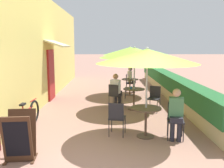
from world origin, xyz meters
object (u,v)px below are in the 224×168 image
cafe_chair_mid_left (115,94)px  patio_umbrella_far (130,51)px  coffee_cup_far (131,78)px  cafe_chair_far_left (129,82)px  cafe_chair_far_right (131,87)px  patio_umbrella_mid (135,53)px  patio_table_far (130,84)px  cafe_chair_near_left (117,116)px  coffee_cup_mid (131,88)px  bicycle_leaning (27,116)px  seated_patron_mid_left (116,89)px  menu_board (20,137)px  patio_table_mid (134,95)px  cafe_chair_near_right (176,117)px  seated_patron_near_right (176,112)px  patio_umbrella_near (147,56)px  seated_patron_far_left (131,78)px  patio_table_near (146,116)px  cafe_chair_mid_right (154,97)px

cafe_chair_mid_left → patio_umbrella_far: patio_umbrella_far is taller
coffee_cup_far → cafe_chair_far_left: bearing=94.1°
cafe_chair_far_right → coffee_cup_far: cafe_chair_far_right is taller
patio_umbrella_mid → patio_table_far: (0.06, 2.56, -1.48)m
cafe_chair_near_left → coffee_cup_mid: bearing=89.0°
cafe_chair_mid_left → bicycle_leaning: cafe_chair_mid_left is taller
patio_table_far → bicycle_leaning: size_ratio=0.46×
seated_patron_mid_left → bicycle_leaning: seated_patron_mid_left is taller
patio_umbrella_mid → menu_board: patio_umbrella_mid is taller
bicycle_leaning → patio_umbrella_mid: bearing=37.2°
bicycle_leaning → patio_table_mid: bearing=37.2°
cafe_chair_mid_left → coffee_cup_far: bearing=98.2°
patio_table_mid → patio_table_far: same height
cafe_chair_near_right → bicycle_leaning: 3.97m
patio_table_mid → cafe_chair_far_left: bearing=89.0°
coffee_cup_mid → menu_board: size_ratio=0.09×
patio_table_far → cafe_chair_far_right: size_ratio=0.88×
seated_patron_near_right → cafe_chair_mid_left: seated_patron_near_right is taller
cafe_chair_mid_left → coffee_cup_far: cafe_chair_mid_left is taller
seated_patron_near_right → patio_table_mid: (-0.73, 2.90, -0.15)m
bicycle_leaning → patio_umbrella_near: bearing=-8.0°
patio_umbrella_far → bicycle_leaning: (-3.20, -4.59, -1.66)m
patio_umbrella_near → patio_table_far: size_ratio=3.23×
patio_umbrella_mid → cafe_chair_mid_left: bearing=160.1°
coffee_cup_far → patio_umbrella_mid: bearing=-92.2°
cafe_chair_near_right → patio_table_mid: 2.89m
seated_patron_mid_left → menu_board: (-2.02, -4.32, -0.20)m
seated_patron_mid_left → coffee_cup_far: 2.46m
seated_patron_near_right → coffee_cup_mid: (-0.85, 2.86, 0.11)m
patio_umbrella_far → seated_patron_far_left: patio_umbrella_far is taller
coffee_cup_mid → menu_board: bearing=-122.9°
patio_umbrella_mid → menu_board: (-2.66, -3.97, -1.53)m
cafe_chair_far_left → cafe_chair_far_right: size_ratio=1.00×
patio_table_near → bicycle_leaning: (-3.17, 0.69, -0.19)m
patio_table_near → cafe_chair_near_right: (0.72, -0.07, -0.02)m
patio_umbrella_near → patio_table_mid: 3.10m
patio_table_near → cafe_chair_near_left: size_ratio=0.88×
patio_table_near → patio_umbrella_far: (0.03, 5.28, 1.48)m
coffee_cup_mid → seated_patron_near_right: bearing=-73.5°
cafe_chair_near_left → cafe_chair_far_left: same height
seated_patron_mid_left → cafe_chair_mid_right: (1.32, -0.60, -0.17)m
patio_table_mid → seated_patron_far_left: seated_patron_far_left is taller
cafe_chair_near_left → coffee_cup_mid: size_ratio=9.67×
cafe_chair_mid_right → cafe_chair_far_left: size_ratio=1.00×
patio_table_mid → patio_umbrella_mid: size_ratio=0.31×
patio_umbrella_near → cafe_chair_far_right: (0.03, 4.56, -1.50)m
cafe_chair_near_right → patio_umbrella_near: bearing=6.0°
seated_patron_mid_left → patio_table_far: (0.70, 2.21, -0.15)m
cafe_chair_far_left → seated_patron_far_left: bearing=90.0°
bicycle_leaning → coffee_cup_mid: bearing=37.6°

